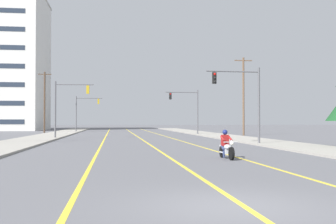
# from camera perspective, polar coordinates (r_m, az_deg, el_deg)

# --- Properties ---
(ground_plane) EXTENTS (400.00, 400.00, 0.00)m
(ground_plane) POSITION_cam_1_polar(r_m,az_deg,el_deg) (9.77, 8.59, -12.41)
(ground_plane) COLOR #5B5B60
(lane_stripe_center) EXTENTS (0.16, 100.00, 0.01)m
(lane_stripe_center) POSITION_cam_1_polar(r_m,az_deg,el_deg) (54.33, -4.27, -3.23)
(lane_stripe_center) COLOR yellow
(lane_stripe_center) RESTS_ON ground
(lane_stripe_left) EXTENTS (0.16, 100.00, 0.01)m
(lane_stripe_left) POSITION_cam_1_polar(r_m,az_deg,el_deg) (54.26, -8.35, -3.22)
(lane_stripe_left) COLOR yellow
(lane_stripe_left) RESTS_ON ground
(lane_stripe_right) EXTENTS (0.16, 100.00, 0.01)m
(lane_stripe_right) POSITION_cam_1_polar(r_m,az_deg,el_deg) (54.62, -0.59, -3.22)
(lane_stripe_right) COLOR yellow
(lane_stripe_right) RESTS_ON ground
(sidewalk_kerb_right) EXTENTS (4.40, 110.00, 0.14)m
(sidewalk_kerb_right) POSITION_cam_1_polar(r_m,az_deg,el_deg) (50.97, 7.66, -3.28)
(sidewalk_kerb_right) COLOR #9E998E
(sidewalk_kerb_right) RESTS_ON ground
(sidewalk_kerb_left) EXTENTS (4.40, 110.00, 0.14)m
(sidewalk_kerb_left) POSITION_cam_1_polar(r_m,az_deg,el_deg) (49.88, -16.45, -3.28)
(sidewalk_kerb_left) COLOR #9E998E
(sidewalk_kerb_left) RESTS_ON ground
(motorcycle_with_rider) EXTENTS (0.70, 2.19, 1.46)m
(motorcycle_with_rider) POSITION_cam_1_polar(r_m,az_deg,el_deg) (21.56, 7.85, -4.70)
(motorcycle_with_rider) COLOR black
(motorcycle_with_rider) RESTS_ON ground
(traffic_signal_near_right) EXTENTS (4.44, 0.48, 6.20)m
(traffic_signal_near_right) POSITION_cam_1_polar(r_m,az_deg,el_deg) (34.37, 10.20, 2.41)
(traffic_signal_near_right) COLOR #56565B
(traffic_signal_near_right) RESTS_ON ground
(traffic_signal_near_left) EXTENTS (4.16, 0.44, 6.20)m
(traffic_signal_near_left) POSITION_cam_1_polar(r_m,az_deg,el_deg) (46.94, -13.54, 1.43)
(traffic_signal_near_left) COLOR #56565B
(traffic_signal_near_left) RESTS_ON ground
(traffic_signal_mid_right) EXTENTS (4.60, 0.60, 6.20)m
(traffic_signal_mid_right) POSITION_cam_1_polar(r_m,az_deg,el_deg) (58.22, 2.77, 0.92)
(traffic_signal_mid_right) COLOR #56565B
(traffic_signal_mid_right) RESTS_ON ground
(traffic_signal_mid_left) EXTENTS (4.52, 0.44, 6.20)m
(traffic_signal_mid_left) POSITION_cam_1_polar(r_m,az_deg,el_deg) (74.24, -11.28, 0.47)
(traffic_signal_mid_left) COLOR #56565B
(traffic_signal_mid_left) RESTS_ON ground
(utility_pole_right_far) EXTENTS (2.36, 0.26, 10.27)m
(utility_pole_right_far) POSITION_cam_1_polar(r_m,az_deg,el_deg) (56.53, 10.12, 2.31)
(utility_pole_right_far) COLOR brown
(utility_pole_right_far) RESTS_ON ground
(utility_pole_left_far) EXTENTS (2.12, 0.26, 9.88)m
(utility_pole_left_far) POSITION_cam_1_polar(r_m,az_deg,el_deg) (71.32, -16.29, 1.43)
(utility_pole_left_far) COLOR #4C3828
(utility_pole_left_far) RESTS_ON ground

